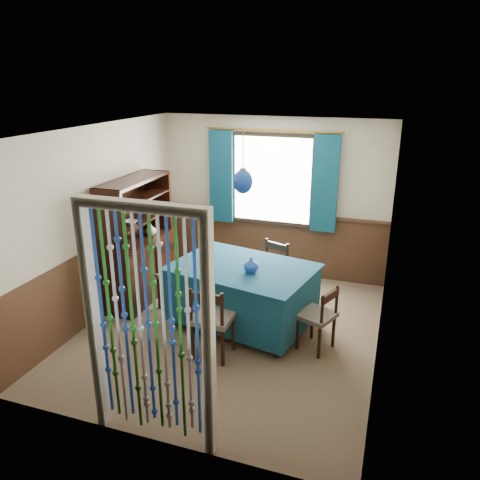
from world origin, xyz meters
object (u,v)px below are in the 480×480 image
at_px(dining_table, 243,292).
at_px(bowl_shelf, 130,222).
at_px(chair_far, 270,271).
at_px(chair_right, 319,316).
at_px(vase_table, 251,266).
at_px(chair_left, 176,274).
at_px(chair_near, 212,319).
at_px(sideboard, 139,258).
at_px(pendant_lamp, 243,181).
at_px(vase_sideboard, 151,229).

height_order(dining_table, bowl_shelf, bowl_shelf).
height_order(chair_far, chair_right, chair_far).
bearing_deg(chair_far, vase_table, 110.48).
bearing_deg(chair_right, chair_left, 100.06).
relative_size(dining_table, vase_table, 11.08).
xyz_separation_m(dining_table, chair_far, (0.15, 0.76, -0.01)).
bearing_deg(dining_table, vase_table, -31.40).
height_order(chair_near, chair_far, chair_near).
xyz_separation_m(chair_far, sideboard, (-1.81, -0.46, 0.14)).
bearing_deg(dining_table, chair_near, -86.34).
height_order(chair_far, pendant_lamp, pendant_lamp).
bearing_deg(chair_right, sideboard, 100.59).
distance_m(chair_near, vase_table, 0.82).
bearing_deg(chair_left, vase_table, 96.12).
xyz_separation_m(chair_right, pendant_lamp, (-1.01, 0.24, 1.47)).
distance_m(dining_table, vase_table, 0.48).
distance_m(chair_near, vase_sideboard, 2.09).
relative_size(chair_near, pendant_lamp, 1.21).
bearing_deg(chair_far, chair_left, 46.08).
bearing_deg(vase_table, chair_right, -6.42).
bearing_deg(vase_table, pendant_lamp, 137.20).
bearing_deg(chair_near, bowl_shelf, 150.36).
height_order(chair_right, pendant_lamp, pendant_lamp).
height_order(chair_near, vase_sideboard, vase_sideboard).
xyz_separation_m(dining_table, vase_table, (0.15, -0.14, 0.44)).
relative_size(chair_right, bowl_shelf, 4.22).
distance_m(dining_table, bowl_shelf, 1.77).
bearing_deg(vase_sideboard, pendant_lamp, -20.12).
relative_size(dining_table, chair_right, 2.38).
distance_m(chair_far, pendant_lamp, 1.63).
xyz_separation_m(chair_far, chair_right, (0.86, -1.00, -0.04)).
bearing_deg(bowl_shelf, chair_far, 21.65).
relative_size(chair_left, chair_right, 1.15).
bearing_deg(chair_far, pendant_lamp, 99.29).
bearing_deg(chair_right, vase_table, 105.49).
distance_m(chair_left, vase_table, 1.30).
height_order(pendant_lamp, vase_table, pendant_lamp).
relative_size(chair_left, pendant_lamp, 1.24).
distance_m(chair_right, vase_table, 0.99).
bearing_deg(dining_table, pendant_lamp, -123.61).
bearing_deg(pendant_lamp, sideboard, 169.82).
relative_size(chair_near, chair_far, 1.02).
relative_size(chair_left, sideboard, 0.53).
relative_size(chair_far, vase_sideboard, 4.87).
relative_size(dining_table, bowl_shelf, 10.06).
distance_m(pendant_lamp, vase_sideboard, 1.95).
distance_m(chair_near, sideboard, 1.90).
distance_m(chair_far, chair_right, 1.32).
distance_m(dining_table, vase_sideboard, 1.78).
bearing_deg(bowl_shelf, sideboard, 104.50).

